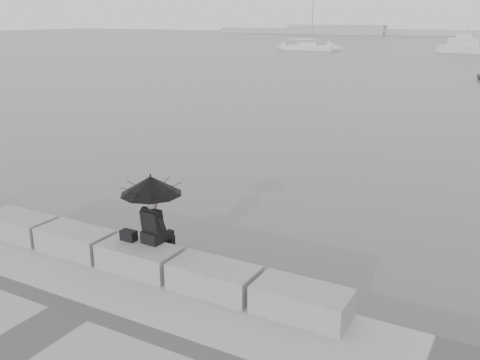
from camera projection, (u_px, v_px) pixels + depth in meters
The scene contains 10 objects.
ground at pixel (156, 283), 10.95m from camera, with size 360.00×360.00×0.00m, color #4F5255.
stone_block_far_left at pixel (20, 226), 11.94m from camera, with size 1.60×0.80×0.50m, color slate.
stone_block_left at pixel (75, 241), 11.15m from camera, with size 1.60×0.80×0.50m, color slate.
stone_block_centre at pixel (139, 258), 10.35m from camera, with size 1.60×0.80×0.50m, color slate.
stone_block_right at pixel (214, 278), 9.56m from camera, with size 1.60×0.80×0.50m, color slate.
stone_block_far_right at pixel (302, 302), 8.77m from camera, with size 1.60×0.80×0.50m, color slate.
seated_person at pixel (151, 193), 10.16m from camera, with size 1.20×1.20×1.39m.
bag at pixel (129, 235), 10.52m from camera, with size 0.32×0.18×0.21m, color black.
sailboat_left at pixel (308, 47), 86.30m from camera, with size 8.12×3.77×12.90m.
motor_cruiser at pixel (471, 47), 79.21m from camera, with size 9.62×4.81×4.50m.
Camera 1 is at (6.32, -7.75, 5.24)m, focal length 40.00 mm.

